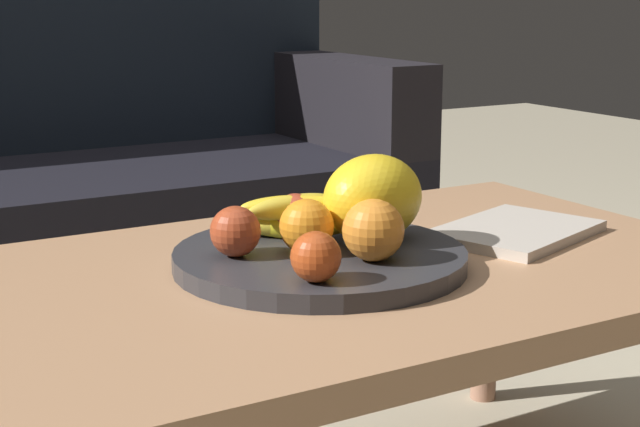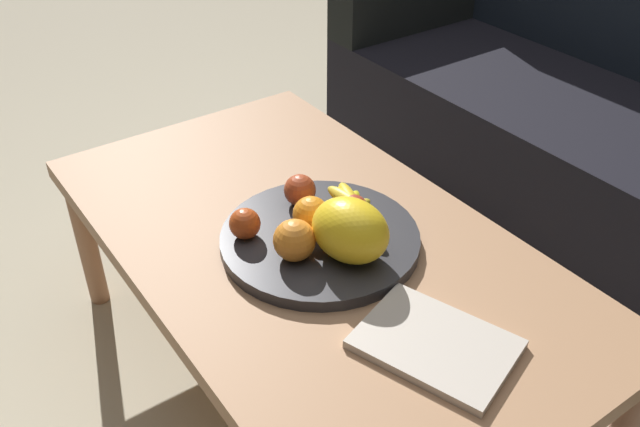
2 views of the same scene
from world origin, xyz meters
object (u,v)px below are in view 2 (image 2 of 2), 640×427
Objects in this scene: melon_large_front at (350,230)px; apple_left at (300,190)px; orange_left at (311,215)px; apple_right at (245,224)px; apple_front at (353,210)px; banana_bunch at (349,210)px; couch at (604,127)px; fruit_bowl at (320,239)px; magazine at (438,343)px; coffee_table at (311,255)px; orange_front at (294,240)px.

apple_left is at bearing 173.83° from melon_large_front.
orange_left is 0.13m from apple_right.
apple_front is 0.22m from apple_right.
banana_bunch is at bearing 68.97° from apple_right.
banana_bunch is (0.11, -1.03, 0.17)m from couch.
fruit_bowl is 2.55× the size of melon_large_front.
magazine is (0.25, -0.01, -0.08)m from melon_large_front.
magazine is at bearing -13.03° from apple_front.
coffee_table is 0.06m from fruit_bowl.
melon_large_front is at bearing -79.77° from couch.
apple_right reaches higher than magazine.
couch is 23.25× the size of orange_left.
apple_right is at bearing -111.03° from banana_bunch.
apple_left is 0.42× the size of banana_bunch.
melon_large_front is at bearing 5.74° from coffee_table.
apple_front is (0.12, -1.03, 0.18)m from couch.
orange_left is 0.29× the size of magazine.
coffee_table is at bearing -85.54° from couch.
couch is at bearing 92.92° from magazine.
coffee_table is 15.17× the size of orange_front.
orange_front is at bearing -53.52° from coffee_table.
coffee_table is 19.72× the size of apple_front.
orange_front is at bearing 21.28° from apple_right.
fruit_bowl is 0.12m from apple_left.
fruit_bowl is at bearing -93.67° from apple_front.
melon_large_front is 2.51× the size of apple_right.
orange_front reaches higher than apple_front.
orange_front is 1.20× the size of apple_left.
couch reaches higher than apple_left.
fruit_bowl is at bearing 111.73° from orange_front.
apple_left is 0.46m from magazine.
magazine is (0.45, -1.11, 0.13)m from couch.
orange_front reaches higher than coffee_table.
orange_left is at bearing -106.47° from apple_front.
apple_left is 0.27× the size of magazine.
orange_front reaches higher than apple_right.
banana_bunch is at bearing 77.70° from orange_left.
apple_left is at bearing 102.60° from apple_right.
couch is at bearing 95.97° from banana_bunch.
couch reaches higher than apple_right.
apple_left is (-0.20, 0.02, -0.03)m from melon_large_front.
fruit_bowl is at bearing 12.60° from coffee_table.
apple_left is (-0.09, 0.03, -0.00)m from orange_left.
couch is at bearing 94.46° from coffee_table.
banana_bunch is (0.08, 0.20, -0.00)m from apple_right.
couch is 1.12m from fruit_bowl.
apple_front is 0.39× the size of banana_bunch.
fruit_bowl is 5.43× the size of orange_left.
apple_right is (-0.08, -0.12, 0.04)m from fruit_bowl.
apple_left is 0.12m from banana_bunch.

